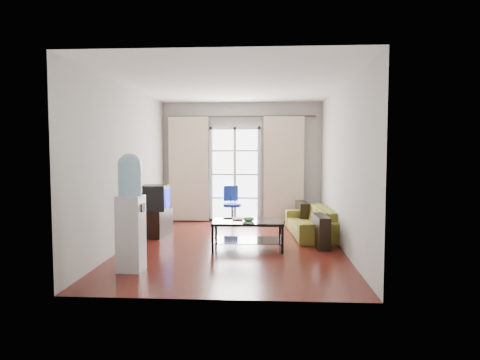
% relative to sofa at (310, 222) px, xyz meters
% --- Properties ---
extents(floor, '(5.20, 5.20, 0.00)m').
position_rel_sofa_xyz_m(floor, '(-1.40, -1.00, -0.27)').
color(floor, '#591D15').
rests_on(floor, ground).
extents(ceiling, '(5.20, 5.20, 0.00)m').
position_rel_sofa_xyz_m(ceiling, '(-1.40, -1.00, 2.43)').
color(ceiling, white).
rests_on(ceiling, wall_back).
extents(wall_back, '(3.60, 0.02, 2.70)m').
position_rel_sofa_xyz_m(wall_back, '(-1.40, 1.60, 1.08)').
color(wall_back, '#B4B2AB').
rests_on(wall_back, floor).
extents(wall_front, '(3.60, 0.02, 2.70)m').
position_rel_sofa_xyz_m(wall_front, '(-1.40, -3.60, 1.08)').
color(wall_front, '#B4B2AB').
rests_on(wall_front, floor).
extents(wall_left, '(0.02, 5.20, 2.70)m').
position_rel_sofa_xyz_m(wall_left, '(-3.20, -1.00, 1.08)').
color(wall_left, '#B4B2AB').
rests_on(wall_left, floor).
extents(wall_right, '(0.02, 5.20, 2.70)m').
position_rel_sofa_xyz_m(wall_right, '(0.40, -1.00, 1.08)').
color(wall_right, '#B4B2AB').
rests_on(wall_right, floor).
extents(french_door, '(1.16, 0.06, 2.15)m').
position_rel_sofa_xyz_m(french_door, '(-1.55, 1.55, 0.81)').
color(french_door, white).
rests_on(french_door, wall_back).
extents(curtain_rod, '(3.30, 0.04, 0.04)m').
position_rel_sofa_xyz_m(curtain_rod, '(-1.40, 1.50, 2.11)').
color(curtain_rod, '#4C3F2D').
rests_on(curtain_rod, wall_back).
extents(curtain_left, '(0.90, 0.07, 2.35)m').
position_rel_sofa_xyz_m(curtain_left, '(-2.60, 1.48, 0.93)').
color(curtain_left, beige).
rests_on(curtain_left, curtain_rod).
extents(curtain_right, '(0.90, 0.07, 2.35)m').
position_rel_sofa_xyz_m(curtain_right, '(-0.45, 1.48, 0.93)').
color(curtain_right, beige).
rests_on(curtain_right, curtain_rod).
extents(radiator, '(0.64, 0.12, 0.64)m').
position_rel_sofa_xyz_m(radiator, '(-0.60, 1.50, 0.06)').
color(radiator, '#98989A').
rests_on(radiator, floor).
extents(sofa, '(1.96, 1.02, 0.54)m').
position_rel_sofa_xyz_m(sofa, '(0.00, 0.00, 0.00)').
color(sofa, brown).
rests_on(sofa, floor).
extents(coffee_table, '(1.18, 0.69, 0.47)m').
position_rel_sofa_xyz_m(coffee_table, '(-1.15, -1.17, 0.03)').
color(coffee_table, silver).
rests_on(coffee_table, floor).
extents(bowl, '(0.32, 0.32, 0.05)m').
position_rel_sofa_xyz_m(bowl, '(-1.13, -1.22, 0.23)').
color(bowl, '#30863E').
rests_on(bowl, coffee_table).
extents(book, '(0.24, 0.28, 0.02)m').
position_rel_sofa_xyz_m(book, '(-1.41, -1.07, 0.21)').
color(book, maroon).
rests_on(book, coffee_table).
extents(remote, '(0.15, 0.07, 0.02)m').
position_rel_sofa_xyz_m(remote, '(-1.49, -0.99, 0.21)').
color(remote, black).
rests_on(remote, coffee_table).
extents(tv_stand, '(0.55, 0.75, 0.51)m').
position_rel_sofa_xyz_m(tv_stand, '(-2.94, -0.21, -0.02)').
color(tv_stand, black).
rests_on(tv_stand, floor).
extents(crt_tv, '(0.53, 0.52, 0.47)m').
position_rel_sofa_xyz_m(crt_tv, '(-2.94, -0.29, 0.47)').
color(crt_tv, black).
rests_on(crt_tv, tv_stand).
extents(task_chair, '(0.69, 0.69, 0.83)m').
position_rel_sofa_xyz_m(task_chair, '(-1.60, 1.28, -0.03)').
color(task_chair, black).
rests_on(task_chair, floor).
extents(water_cooler, '(0.35, 0.33, 1.58)m').
position_rel_sofa_xyz_m(water_cooler, '(-2.66, -2.55, 0.56)').
color(water_cooler, silver).
rests_on(water_cooler, floor).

